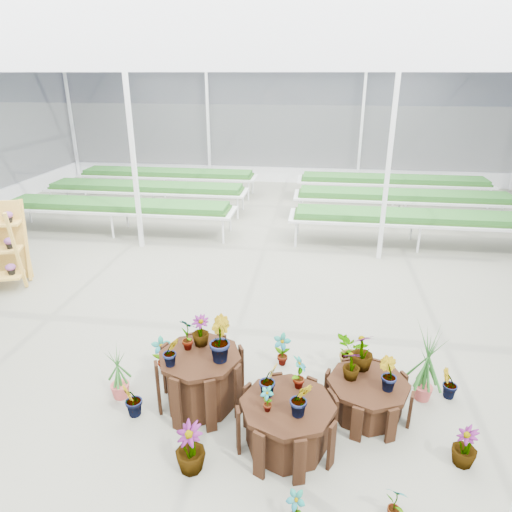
# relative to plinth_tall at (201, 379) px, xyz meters

# --- Properties ---
(ground_plane) EXTENTS (24.00, 24.00, 0.00)m
(ground_plane) POSITION_rel_plinth_tall_xyz_m (-0.02, 1.68, -0.39)
(ground_plane) COLOR gray
(ground_plane) RESTS_ON ground
(greenhouse_shell) EXTENTS (18.00, 24.00, 4.50)m
(greenhouse_shell) POSITION_rel_plinth_tall_xyz_m (-0.02, 1.68, 1.86)
(greenhouse_shell) COLOR white
(greenhouse_shell) RESTS_ON ground
(steel_frame) EXTENTS (18.00, 24.00, 4.50)m
(steel_frame) POSITION_rel_plinth_tall_xyz_m (-0.02, 1.68, 1.86)
(steel_frame) COLOR silver
(steel_frame) RESTS_ON ground
(nursery_benches) EXTENTS (16.00, 7.00, 0.84)m
(nursery_benches) POSITION_rel_plinth_tall_xyz_m (-0.02, 8.88, 0.03)
(nursery_benches) COLOR silver
(nursery_benches) RESTS_ON ground
(plinth_tall) EXTENTS (1.43, 1.43, 0.77)m
(plinth_tall) POSITION_rel_plinth_tall_xyz_m (0.00, 0.00, 0.00)
(plinth_tall) COLOR black
(plinth_tall) RESTS_ON ground
(plinth_mid) EXTENTS (1.47, 1.47, 0.62)m
(plinth_mid) POSITION_rel_plinth_tall_xyz_m (1.20, -0.60, -0.08)
(plinth_mid) COLOR black
(plinth_mid) RESTS_ON ground
(plinth_low) EXTENTS (1.37, 1.37, 0.49)m
(plinth_low) POSITION_rel_plinth_tall_xyz_m (2.20, 0.10, -0.14)
(plinth_low) COLOR black
(plinth_low) RESTS_ON ground
(nursery_plants) EXTENTS (4.85, 3.04, 1.37)m
(nursery_plants) POSITION_rel_plinth_tall_xyz_m (1.18, 0.18, 0.13)
(nursery_plants) COLOR #23571F
(nursery_plants) RESTS_ON ground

